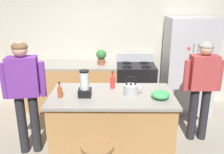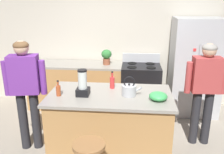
{
  "view_description": "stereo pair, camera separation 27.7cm",
  "coord_description": "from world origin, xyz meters",
  "px_view_note": "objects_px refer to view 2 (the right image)",
  "views": [
    {
      "loc": [
        0.02,
        -3.07,
        2.18
      ],
      "look_at": [
        0.0,
        0.3,
        1.07
      ],
      "focal_mm": 38.65,
      "sensor_mm": 36.0,
      "label": 1
    },
    {
      "loc": [
        0.3,
        -3.05,
        2.18
      ],
      "look_at": [
        0.0,
        0.3,
        1.07
      ],
      "focal_mm": 38.65,
      "sensor_mm": 36.0,
      "label": 2
    }
  ],
  "objects_px": {
    "mixing_bowl": "(158,96)",
    "tea_kettle": "(129,90)",
    "person_by_island_left": "(26,86)",
    "blender_appliance": "(83,85)",
    "person_by_sink_right": "(205,85)",
    "bottle_cooking_sauce": "(58,90)",
    "bottle_soda": "(112,82)",
    "stove_range": "(140,87)",
    "potted_plant": "(106,56)",
    "kitchen_island": "(110,124)",
    "refrigerator": "(195,67)"
  },
  "relations": [
    {
      "from": "refrigerator",
      "to": "person_by_island_left",
      "type": "xyz_separation_m",
      "value": [
        -2.69,
        -1.48,
        0.07
      ]
    },
    {
      "from": "mixing_bowl",
      "to": "tea_kettle",
      "type": "distance_m",
      "value": 0.4
    },
    {
      "from": "refrigerator",
      "to": "potted_plant",
      "type": "distance_m",
      "value": 1.71
    },
    {
      "from": "person_by_island_left",
      "to": "blender_appliance",
      "type": "height_order",
      "value": "person_by_island_left"
    },
    {
      "from": "kitchen_island",
      "to": "refrigerator",
      "type": "bearing_deg",
      "value": 45.29
    },
    {
      "from": "person_by_island_left",
      "to": "bottle_cooking_sauce",
      "type": "height_order",
      "value": "person_by_island_left"
    },
    {
      "from": "blender_appliance",
      "to": "mixing_bowl",
      "type": "xyz_separation_m",
      "value": [
        1.0,
        -0.07,
        -0.1
      ]
    },
    {
      "from": "person_by_sink_right",
      "to": "stove_range",
      "type": "bearing_deg",
      "value": 128.24
    },
    {
      "from": "bottle_soda",
      "to": "mixing_bowl",
      "type": "height_order",
      "value": "bottle_soda"
    },
    {
      "from": "person_by_island_left",
      "to": "mixing_bowl",
      "type": "bearing_deg",
      "value": -5.22
    },
    {
      "from": "kitchen_island",
      "to": "bottle_cooking_sauce",
      "type": "xyz_separation_m",
      "value": [
        -0.69,
        -0.11,
        0.54
      ]
    },
    {
      "from": "refrigerator",
      "to": "bottle_cooking_sauce",
      "type": "bearing_deg",
      "value": -143.38
    },
    {
      "from": "blender_appliance",
      "to": "person_by_island_left",
      "type": "bearing_deg",
      "value": 173.63
    },
    {
      "from": "stove_range",
      "to": "blender_appliance",
      "type": "xyz_separation_m",
      "value": [
        -0.83,
        -1.6,
        0.6
      ]
    },
    {
      "from": "bottle_cooking_sauce",
      "to": "mixing_bowl",
      "type": "distance_m",
      "value": 1.33
    },
    {
      "from": "refrigerator",
      "to": "person_by_island_left",
      "type": "distance_m",
      "value": 3.07
    },
    {
      "from": "kitchen_island",
      "to": "potted_plant",
      "type": "height_order",
      "value": "potted_plant"
    },
    {
      "from": "refrigerator",
      "to": "mixing_bowl",
      "type": "relative_size",
      "value": 7.83
    },
    {
      "from": "person_by_island_left",
      "to": "tea_kettle",
      "type": "relative_size",
      "value": 5.96
    },
    {
      "from": "kitchen_island",
      "to": "person_by_island_left",
      "type": "height_order",
      "value": "person_by_island_left"
    },
    {
      "from": "tea_kettle",
      "to": "kitchen_island",
      "type": "bearing_deg",
      "value": 177.16
    },
    {
      "from": "refrigerator",
      "to": "kitchen_island",
      "type": "bearing_deg",
      "value": -134.71
    },
    {
      "from": "bottle_cooking_sauce",
      "to": "stove_range",
      "type": "bearing_deg",
      "value": 54.87
    },
    {
      "from": "kitchen_island",
      "to": "tea_kettle",
      "type": "xyz_separation_m",
      "value": [
        0.26,
        -0.01,
        0.54
      ]
    },
    {
      "from": "stove_range",
      "to": "person_by_sink_right",
      "type": "relative_size",
      "value": 0.7
    },
    {
      "from": "person_by_sink_right",
      "to": "tea_kettle",
      "type": "distance_m",
      "value": 1.18
    },
    {
      "from": "potted_plant",
      "to": "blender_appliance",
      "type": "distance_m",
      "value": 1.63
    },
    {
      "from": "bottle_soda",
      "to": "bottle_cooking_sauce",
      "type": "relative_size",
      "value": 1.19
    },
    {
      "from": "refrigerator",
      "to": "bottle_soda",
      "type": "bearing_deg",
      "value": -139.36
    },
    {
      "from": "person_by_sink_right",
      "to": "tea_kettle",
      "type": "height_order",
      "value": "person_by_sink_right"
    },
    {
      "from": "refrigerator",
      "to": "person_by_sink_right",
      "type": "distance_m",
      "value": 1.12
    },
    {
      "from": "potted_plant",
      "to": "stove_range",
      "type": "bearing_deg",
      "value": -2.14
    },
    {
      "from": "kitchen_island",
      "to": "blender_appliance",
      "type": "distance_m",
      "value": 0.72
    },
    {
      "from": "stove_range",
      "to": "person_by_island_left",
      "type": "relative_size",
      "value": 0.67
    },
    {
      "from": "bottle_soda",
      "to": "blender_appliance",
      "type": "bearing_deg",
      "value": -140.52
    },
    {
      "from": "refrigerator",
      "to": "potted_plant",
      "type": "xyz_separation_m",
      "value": [
        -1.71,
        0.05,
        0.17
      ]
    },
    {
      "from": "stove_range",
      "to": "tea_kettle",
      "type": "height_order",
      "value": "tea_kettle"
    },
    {
      "from": "blender_appliance",
      "to": "person_by_sink_right",
      "type": "bearing_deg",
      "value": 14.69
    },
    {
      "from": "kitchen_island",
      "to": "refrigerator",
      "type": "relative_size",
      "value": 0.92
    },
    {
      "from": "bottle_cooking_sauce",
      "to": "mixing_bowl",
      "type": "height_order",
      "value": "bottle_cooking_sauce"
    },
    {
      "from": "mixing_bowl",
      "to": "refrigerator",
      "type": "bearing_deg",
      "value": 62.79
    },
    {
      "from": "tea_kettle",
      "to": "person_by_sink_right",
      "type": "bearing_deg",
      "value": 19.62
    },
    {
      "from": "potted_plant",
      "to": "bottle_cooking_sauce",
      "type": "distance_m",
      "value": 1.73
    },
    {
      "from": "stove_range",
      "to": "potted_plant",
      "type": "bearing_deg",
      "value": 177.86
    },
    {
      "from": "blender_appliance",
      "to": "refrigerator",
      "type": "bearing_deg",
      "value": 40.41
    },
    {
      "from": "refrigerator",
      "to": "blender_appliance",
      "type": "xyz_separation_m",
      "value": [
        -1.85,
        -1.57,
        0.15
      ]
    },
    {
      "from": "stove_range",
      "to": "person_by_island_left",
      "type": "bearing_deg",
      "value": -138.04
    },
    {
      "from": "bottle_soda",
      "to": "mixing_bowl",
      "type": "distance_m",
      "value": 0.74
    },
    {
      "from": "person_by_sink_right",
      "to": "mixing_bowl",
      "type": "bearing_deg",
      "value": -144.12
    },
    {
      "from": "person_by_sink_right",
      "to": "potted_plant",
      "type": "height_order",
      "value": "person_by_sink_right"
    }
  ]
}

